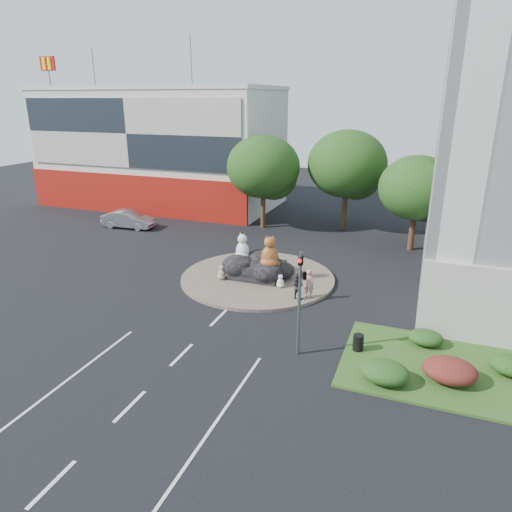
{
  "coord_description": "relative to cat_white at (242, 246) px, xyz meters",
  "views": [
    {
      "loc": [
        9.78,
        -16.0,
        11.27
      ],
      "look_at": [
        0.31,
        8.89,
        2.0
      ],
      "focal_mm": 32.0,
      "sensor_mm": 36.0,
      "label": 1
    }
  ],
  "objects": [
    {
      "name": "tree_left",
      "position": [
        -2.74,
        11.74,
        3.23
      ],
      "size": [
        6.46,
        6.46,
        8.27
      ],
      "color": "#382314",
      "rests_on": "ground"
    },
    {
      "name": "tree_right",
      "position": [
        10.26,
        9.74,
        2.61
      ],
      "size": [
        5.7,
        5.7,
        7.3
      ],
      "color": "#382314",
      "rests_on": "ground"
    },
    {
      "name": "roundabout_island",
      "position": [
        1.19,
        -0.32,
        -1.92
      ],
      "size": [
        10.0,
        10.0,
        0.2
      ],
      "primitive_type": "cylinder",
      "color": "brown",
      "rests_on": "ground"
    },
    {
      "name": "cat_tabby",
      "position": [
        2.14,
        -0.7,
        0.14
      ],
      "size": [
        1.6,
        1.51,
        2.11
      ],
      "primitive_type": null,
      "rotation": [
        0.0,
        0.0,
        0.41
      ],
      "color": "#C28628",
      "rests_on": "rock_plinth"
    },
    {
      "name": "traffic_light",
      "position": [
        6.29,
        -8.32,
        1.61
      ],
      "size": [
        0.44,
        1.24,
        5.0
      ],
      "color": "#595B60",
      "rests_on": "ground"
    },
    {
      "name": "pedestrian_pink",
      "position": [
        5.13,
        -2.35,
        -0.95
      ],
      "size": [
        0.66,
        0.46,
        1.72
      ],
      "primitive_type": "imported",
      "rotation": [
        0.0,
        0.0,
        3.21
      ],
      "color": "tan",
      "rests_on": "roundabout_island"
    },
    {
      "name": "ground",
      "position": [
        1.19,
        -10.32,
        -2.02
      ],
      "size": [
        120.0,
        120.0,
        0.0
      ],
      "primitive_type": "plane",
      "color": "black",
      "rests_on": "ground"
    },
    {
      "name": "rock_plinth",
      "position": [
        1.19,
        -0.32,
        -1.37
      ],
      "size": [
        3.2,
        2.6,
        0.9
      ],
      "primitive_type": null,
      "color": "black",
      "rests_on": "roundabout_island"
    },
    {
      "name": "tree_mid",
      "position": [
        4.26,
        13.74,
        3.54
      ],
      "size": [
        6.84,
        6.84,
        8.76
      ],
      "color": "#382314",
      "rests_on": "ground"
    },
    {
      "name": "hedge_back_green",
      "position": [
        11.69,
        -5.52,
        -1.54
      ],
      "size": [
        1.6,
        1.28,
        0.72
      ],
      "primitive_type": "ellipsoid",
      "color": "#133611",
      "rests_on": "grass_verge"
    },
    {
      "name": "grass_verge",
      "position": [
        13.19,
        -7.32,
        -1.96
      ],
      "size": [
        10.0,
        6.0,
        0.12
      ],
      "primitive_type": "cube",
      "color": "#274316",
      "rests_on": "ground"
    },
    {
      "name": "pedestrian_dark",
      "position": [
        4.58,
        -2.75,
        -1.05
      ],
      "size": [
        0.81,
        0.67,
        1.52
      ],
      "primitive_type": "imported",
      "rotation": [
        0.0,
        0.0,
        3.0
      ],
      "color": "black",
      "rests_on": "roundabout_island"
    },
    {
      "name": "parked_car",
      "position": [
        -14.24,
        7.19,
        -1.22
      ],
      "size": [
        4.93,
        2.01,
        1.59
      ],
      "primitive_type": "imported",
      "rotation": [
        0.0,
        0.0,
        1.64
      ],
      "color": "#A1A3A9",
      "rests_on": "ground"
    },
    {
      "name": "hedge_red",
      "position": [
        12.69,
        -8.32,
        -1.4
      ],
      "size": [
        2.2,
        1.76,
        0.99
      ],
      "primitive_type": "ellipsoid",
      "color": "#4C1614",
      "rests_on": "grass_verge"
    },
    {
      "name": "kitten_calico",
      "position": [
        -0.8,
        -1.59,
        -1.32
      ],
      "size": [
        0.75,
        0.71,
        0.98
      ],
      "primitive_type": null,
      "rotation": [
        0.0,
        0.0,
        -0.43
      ],
      "color": "beige",
      "rests_on": "roundabout_island"
    },
    {
      "name": "kitten_white",
      "position": [
        3.14,
        -1.52,
        -1.39
      ],
      "size": [
        0.64,
        0.6,
        0.85
      ],
      "primitive_type": null,
      "rotation": [
        0.0,
        0.0,
        0.39
      ],
      "color": "silver",
      "rests_on": "roundabout_island"
    },
    {
      "name": "cat_white",
      "position": [
        0.0,
        0.0,
        0.0
      ],
      "size": [
        1.41,
        1.35,
        1.83
      ],
      "primitive_type": null,
      "rotation": [
        0.0,
        0.0,
        -0.47
      ],
      "color": "silver",
      "rests_on": "rock_plinth"
    },
    {
      "name": "shophouse_block",
      "position": [
        -16.81,
        17.59,
        4.17
      ],
      "size": [
        25.2,
        12.3,
        17.4
      ],
      "color": "beige",
      "rests_on": "ground"
    },
    {
      "name": "hedge_near_green",
      "position": [
        10.19,
        -9.32,
        -1.45
      ],
      "size": [
        2.0,
        1.6,
        0.9
      ],
      "primitive_type": "ellipsoid",
      "color": "#133611",
      "rests_on": "grass_verge"
    },
    {
      "name": "litter_bin",
      "position": [
        8.77,
        -7.16,
        -1.51
      ],
      "size": [
        0.5,
        0.5,
        0.77
      ],
      "primitive_type": "cylinder",
      "rotation": [
        0.0,
        0.0,
        0.01
      ],
      "color": "black",
      "rests_on": "grass_verge"
    },
    {
      "name": "hedge_mid_green",
      "position": [
        15.19,
        -6.82,
        -1.49
      ],
      "size": [
        1.8,
        1.44,
        0.81
      ],
      "primitive_type": "ellipsoid",
      "color": "#133611",
      "rests_on": "grass_verge"
    },
    {
      "name": "street_lamp",
      "position": [
        14.01,
        -2.32,
        2.54
      ],
      "size": [
        2.34,
        0.22,
        8.06
      ],
      "color": "#595B60",
      "rests_on": "ground"
    }
  ]
}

